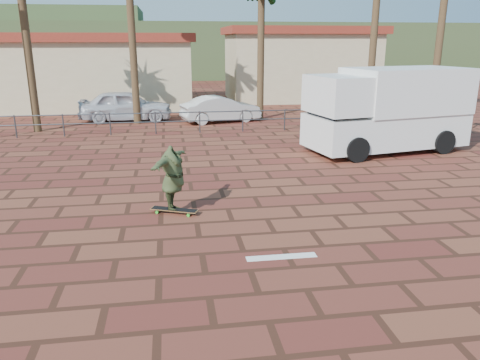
% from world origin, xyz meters
% --- Properties ---
extents(ground, '(120.00, 120.00, 0.00)m').
position_xyz_m(ground, '(0.00, 0.00, 0.00)').
color(ground, brown).
rests_on(ground, ground).
extents(paint_stripe, '(1.40, 0.22, 0.01)m').
position_xyz_m(paint_stripe, '(0.70, -1.20, 0.00)').
color(paint_stripe, white).
rests_on(paint_stripe, ground).
extents(guardrail, '(24.06, 0.06, 1.00)m').
position_xyz_m(guardrail, '(0.00, 12.00, 0.68)').
color(guardrail, '#47494F').
rests_on(guardrail, ground).
extents(building_west, '(12.60, 7.60, 4.50)m').
position_xyz_m(building_west, '(-6.00, 22.00, 2.28)').
color(building_west, beige).
rests_on(building_west, ground).
extents(building_east, '(10.60, 6.60, 5.00)m').
position_xyz_m(building_east, '(8.00, 24.00, 2.54)').
color(building_east, beige).
rests_on(building_east, ground).
extents(hill_front, '(70.00, 18.00, 6.00)m').
position_xyz_m(hill_front, '(0.00, 50.00, 3.00)').
color(hill_front, '#384C28').
rests_on(hill_front, ground).
extents(hill_back, '(35.00, 14.00, 8.00)m').
position_xyz_m(hill_back, '(-22.00, 56.00, 4.00)').
color(hill_back, '#384C28').
rests_on(hill_back, ground).
extents(longboard, '(1.19, 0.70, 0.12)m').
position_xyz_m(longboard, '(-1.34, 1.54, 0.10)').
color(longboard, olive).
rests_on(longboard, ground).
extents(skateboarder, '(1.23, 2.01, 1.59)m').
position_xyz_m(skateboarder, '(-1.34, 1.54, 0.91)').
color(skateboarder, '#374324').
rests_on(skateboarder, longboard).
extents(campervan, '(6.36, 3.61, 3.10)m').
position_xyz_m(campervan, '(6.81, 7.28, 1.63)').
color(campervan, white).
rests_on(campervan, ground).
extents(car_silver, '(4.75, 1.94, 1.61)m').
position_xyz_m(car_silver, '(-3.61, 15.84, 0.81)').
color(car_silver, silver).
rests_on(car_silver, ground).
extents(car_white, '(4.30, 2.40, 1.34)m').
position_xyz_m(car_white, '(1.28, 14.83, 0.67)').
color(car_white, silver).
rests_on(car_white, ground).
extents(street_sign, '(0.48, 0.22, 2.44)m').
position_xyz_m(street_sign, '(12.00, 10.00, 1.71)').
color(street_sign, gray).
rests_on(street_sign, ground).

